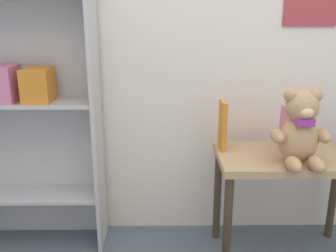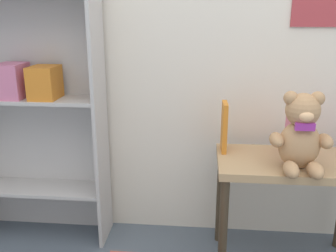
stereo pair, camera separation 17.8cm
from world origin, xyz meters
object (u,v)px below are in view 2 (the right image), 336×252
(display_table, at_px, (291,177))
(book_standing_orange, at_px, (224,127))
(bookshelf_side, at_px, (33,80))
(book_standing_pink, at_px, (291,132))
(teddy_bear, at_px, (301,135))

(display_table, xyz_separation_m, book_standing_orange, (-0.32, 0.09, 0.21))
(bookshelf_side, relative_size, book_standing_orange, 6.46)
(book_standing_orange, height_order, book_standing_pink, book_standing_orange)
(teddy_bear, bearing_deg, book_standing_orange, 148.06)
(display_table, xyz_separation_m, book_standing_pink, (0.00, 0.10, 0.19))
(display_table, xyz_separation_m, teddy_bear, (-0.00, -0.10, 0.24))
(bookshelf_side, height_order, display_table, bookshelf_side)
(bookshelf_side, xyz_separation_m, teddy_bear, (1.29, -0.28, -0.16))
(teddy_bear, xyz_separation_m, book_standing_pink, (0.00, 0.20, -0.05))
(display_table, distance_m, book_standing_pink, 0.22)
(bookshelf_side, distance_m, book_standing_orange, 1.00)
(display_table, height_order, teddy_bear, teddy_bear)
(book_standing_pink, bearing_deg, teddy_bear, -91.31)
(bookshelf_side, relative_size, book_standing_pink, 7.47)
(display_table, relative_size, teddy_bear, 2.03)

